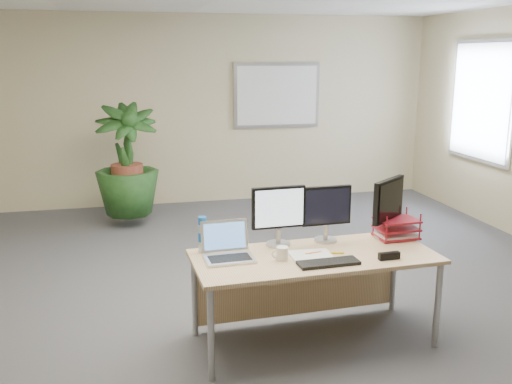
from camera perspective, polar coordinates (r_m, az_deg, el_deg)
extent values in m
plane|color=#434348|center=(4.84, 0.52, -12.52)|extent=(8.00, 8.00, 0.00)
cube|color=#CABB8F|center=(8.32, -6.05, 8.10)|extent=(7.00, 0.04, 2.70)
cube|color=#AEADB2|center=(8.51, 2.10, 9.63)|extent=(1.30, 0.03, 0.95)
cube|color=white|center=(8.49, 2.13, 9.62)|extent=(1.20, 0.01, 0.85)
cube|color=#AEADB2|center=(7.95, 21.63, 8.43)|extent=(0.03, 1.30, 1.55)
cube|color=silver|center=(7.93, 21.51, 8.44)|extent=(0.01, 1.20, 1.45)
cube|color=tan|center=(4.25, 5.89, -6.46)|extent=(1.83, 0.83, 0.03)
cube|color=tan|center=(4.68, 4.22, -9.04)|extent=(1.70, 0.09, 0.54)
cylinder|color=#A8A7AC|center=(3.88, -4.52, -14.02)|extent=(0.05, 0.05, 0.66)
cylinder|color=#A8A7AC|center=(4.48, 17.70, -10.73)|extent=(0.05, 0.05, 0.66)
cylinder|color=#A8A7AC|center=(4.47, -6.17, -10.23)|extent=(0.05, 0.05, 0.66)
cylinder|color=#A8A7AC|center=(5.00, 13.60, -7.91)|extent=(0.05, 0.05, 0.66)
imported|color=#163B15|center=(7.33, -12.78, 2.38)|extent=(0.92, 0.92, 1.50)
cylinder|color=#A8A7AC|center=(4.43, 2.24, -5.22)|extent=(0.19, 0.19, 0.02)
cylinder|color=#A8A7AC|center=(4.41, 2.25, -4.40)|extent=(0.04, 0.04, 0.11)
cube|color=black|center=(4.35, 2.27, -1.54)|extent=(0.42, 0.06, 0.32)
cube|color=silver|center=(4.32, 2.37, -1.62)|extent=(0.38, 0.02, 0.29)
cylinder|color=#A8A7AC|center=(4.56, 6.95, -4.77)|extent=(0.18, 0.18, 0.02)
cylinder|color=#A8A7AC|center=(4.54, 6.98, -4.01)|extent=(0.04, 0.04, 0.11)
cube|color=black|center=(4.48, 7.05, -1.35)|extent=(0.40, 0.05, 0.31)
cube|color=black|center=(4.46, 7.16, -1.42)|extent=(0.36, 0.02, 0.27)
cylinder|color=#A8A7AC|center=(4.72, 12.90, -4.38)|extent=(0.20, 0.20, 0.02)
cylinder|color=#A8A7AC|center=(4.70, 12.95, -3.57)|extent=(0.04, 0.04, 0.12)
cube|color=black|center=(4.63, 13.10, -0.76)|extent=(0.37, 0.30, 0.34)
cube|color=black|center=(4.62, 13.38, -0.80)|extent=(0.32, 0.25, 0.30)
cube|color=silver|center=(4.12, -2.68, -6.69)|extent=(0.36, 0.26, 0.02)
cube|color=black|center=(4.11, -2.65, -6.60)|extent=(0.30, 0.17, 0.00)
cube|color=silver|center=(4.22, -3.17, -4.37)|extent=(0.35, 0.07, 0.23)
cube|color=#558DDB|center=(4.21, -3.14, -4.41)|extent=(0.31, 0.06, 0.19)
cube|color=black|center=(4.07, 7.26, -7.04)|extent=(0.44, 0.16, 0.02)
cylinder|color=white|center=(4.12, 2.64, -6.15)|extent=(0.09, 0.09, 0.10)
torus|color=white|center=(4.10, 1.99, -6.20)|extent=(0.07, 0.02, 0.07)
cube|color=white|center=(4.22, 5.51, -6.31)|extent=(0.31, 0.24, 0.01)
cylinder|color=orange|center=(4.24, 5.74, -6.06)|extent=(0.13, 0.03, 0.01)
cylinder|color=yellow|center=(4.28, 8.07, -6.05)|extent=(0.11, 0.04, 0.01)
cylinder|color=silver|center=(4.28, -5.35, -4.60)|extent=(0.07, 0.07, 0.21)
cylinder|color=blue|center=(4.24, -5.39, -2.86)|extent=(0.06, 0.06, 0.06)
cylinder|color=blue|center=(4.27, -5.36, -4.48)|extent=(0.07, 0.07, 0.07)
cube|color=maroon|center=(4.73, 13.81, -4.32)|extent=(0.33, 0.26, 0.01)
cube|color=maroon|center=(4.71, 13.85, -3.52)|extent=(0.33, 0.26, 0.01)
cube|color=maroon|center=(4.69, 13.90, -2.72)|extent=(0.33, 0.26, 0.01)
cube|color=white|center=(4.73, 13.82, -4.15)|extent=(0.30, 0.23, 0.02)
cube|color=black|center=(4.23, 13.17, -6.24)|extent=(0.16, 0.05, 0.05)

